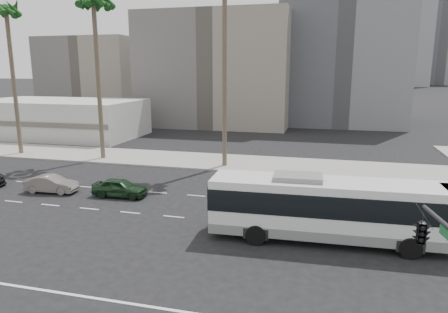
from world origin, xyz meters
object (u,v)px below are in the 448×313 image
(car_a, at_px, (120,188))
(palm_far, at_px, (6,13))
(city_bus, at_px, (327,207))
(traffic_signal, at_px, (426,236))
(palm_mid, at_px, (93,4))
(car_b, at_px, (51,184))

(car_a, relative_size, palm_far, 0.25)
(city_bus, height_order, traffic_signal, traffic_signal)
(palm_far, bearing_deg, car_a, -31.48)
(car_a, bearing_deg, city_bus, -108.70)
(car_a, bearing_deg, palm_mid, 33.21)
(car_b, relative_size, traffic_signal, 0.75)
(palm_mid, distance_m, palm_far, 10.05)
(city_bus, relative_size, car_a, 3.16)
(car_a, xyz_separation_m, palm_mid, (-7.96, 11.05, 14.55))
(city_bus, xyz_separation_m, palm_mid, (-22.59, 15.28, 13.34))
(car_a, relative_size, car_b, 1.01)
(car_b, bearing_deg, car_a, -91.06)
(car_b, relative_size, palm_mid, 0.23)
(city_bus, height_order, car_a, city_bus)
(city_bus, bearing_deg, car_a, 161.57)
(palm_mid, bearing_deg, car_a, -54.22)
(car_a, bearing_deg, palm_far, 55.96)
(city_bus, distance_m, car_a, 15.27)
(car_a, distance_m, palm_far, 25.39)
(city_bus, distance_m, traffic_signal, 9.93)
(city_bus, relative_size, palm_far, 0.77)
(car_b, distance_m, palm_far, 22.03)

